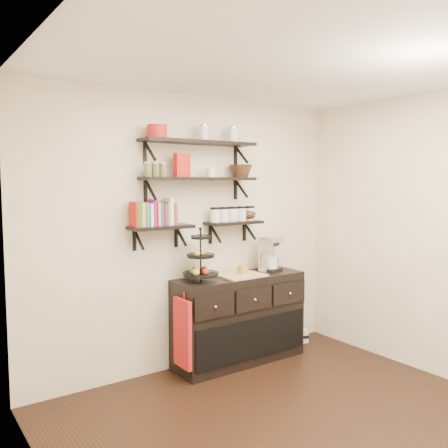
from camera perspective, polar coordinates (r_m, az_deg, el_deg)
floor at (r=3.84m, az=11.32°, el=-23.90°), size 3.50×3.50×0.00m
ceiling at (r=3.47m, az=12.15°, el=19.08°), size 3.50×3.50×0.02m
back_wall at (r=4.76m, az=-3.77°, el=-1.00°), size 3.50×0.02×2.70m
left_wall at (r=2.46m, az=-17.76°, el=-7.06°), size 0.02×3.50×2.70m
shelf_top at (r=4.64m, az=-2.98°, el=9.75°), size 1.20×0.27×0.23m
shelf_mid at (r=4.62m, az=-2.96°, el=5.42°), size 1.20×0.27×0.23m
shelf_low_left at (r=4.45m, az=-7.62°, el=-0.46°), size 0.60×0.25×0.23m
shelf_low_right at (r=4.89m, az=1.16°, el=0.09°), size 0.60×0.25×0.23m
cookbooks at (r=4.41m, az=-8.24°, el=1.27°), size 0.43×0.15×0.26m
glass_canisters at (r=4.87m, az=1.08°, el=1.10°), size 0.54×0.10×0.13m
sideboard at (r=4.97m, az=1.85°, el=-11.28°), size 1.40×0.50×0.92m
fruit_stand at (r=4.58m, az=-2.82°, el=-4.75°), size 0.34×0.34×0.50m
candle at (r=4.88m, az=2.24°, el=-5.52°), size 0.08×0.08×0.08m
coffee_maker at (r=5.11m, az=5.44°, el=-3.70°), size 0.23×0.23×0.37m
thermal_carafe at (r=5.01m, az=4.76°, el=-4.62°), size 0.11×0.11×0.22m
apron at (r=4.51m, az=-5.01°, el=-12.97°), size 0.04×0.28×0.64m
radio at (r=5.69m, az=8.59°, el=-13.11°), size 0.30×0.23×0.16m
recipe_box at (r=4.52m, az=-5.07°, el=7.04°), size 0.17×0.08×0.22m
walnut_bowl at (r=4.90m, az=2.04°, el=6.38°), size 0.24×0.24×0.13m
ramekins at (r=4.69m, az=-1.58°, el=6.23°), size 0.09×0.09×0.10m
teapot at (r=5.00m, az=3.02°, el=1.24°), size 0.21×0.17×0.14m
red_pot at (r=4.42m, az=-8.08°, el=10.96°), size 0.18×0.18×0.12m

